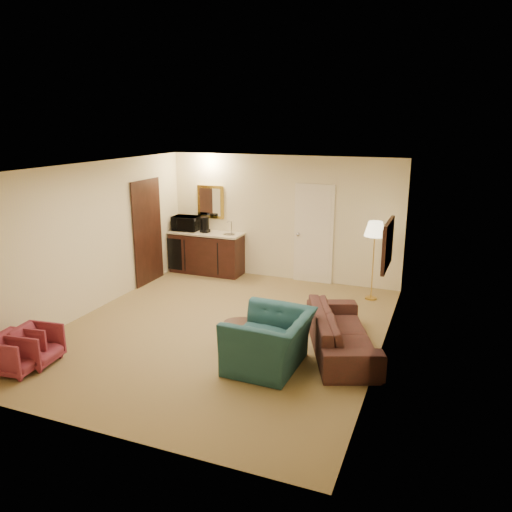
{
  "coord_description": "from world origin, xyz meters",
  "views": [
    {
      "loc": [
        3.25,
        -6.77,
        3.27
      ],
      "look_at": [
        0.39,
        0.5,
        1.15
      ],
      "focal_mm": 35.0,
      "sensor_mm": 36.0,
      "label": 1
    }
  ],
  "objects": [
    {
      "name": "floor_lamp",
      "position": [
        2.02,
        2.34,
        0.75
      ],
      "size": [
        0.5,
        0.5,
        1.51
      ],
      "primitive_type": "cube",
      "rotation": [
        0.0,
        0.0,
        -0.31
      ],
      "color": "gold",
      "rests_on": "ground"
    },
    {
      "name": "room_walls",
      "position": [
        -0.1,
        0.77,
        1.72
      ],
      "size": [
        5.02,
        6.01,
        2.61
      ],
      "color": "beige",
      "rests_on": "ground"
    },
    {
      "name": "waste_bin",
      "position": [
        -1.0,
        2.65,
        0.15
      ],
      "size": [
        0.32,
        0.32,
        0.3
      ],
      "primitive_type": "cylinder",
      "rotation": [
        0.0,
        0.0,
        0.4
      ],
      "color": "black",
      "rests_on": "ground"
    },
    {
      "name": "rose_chair_near",
      "position": [
        -1.9,
        -2.0,
        0.29
      ],
      "size": [
        0.59,
        0.63,
        0.59
      ],
      "primitive_type": "imported",
      "rotation": [
        0.0,
        0.0,
        1.68
      ],
      "color": "maroon",
      "rests_on": "ground"
    },
    {
      "name": "rose_chair_far",
      "position": [
        -1.97,
        -2.28,
        0.29
      ],
      "size": [
        0.6,
        0.63,
        0.59
      ],
      "primitive_type": "imported",
      "rotation": [
        0.0,
        0.0,
        1.69
      ],
      "color": "maroon",
      "rests_on": "ground"
    },
    {
      "name": "coffee_table",
      "position": [
        0.66,
        -0.53,
        0.21
      ],
      "size": [
        0.85,
        0.71,
        0.41
      ],
      "primitive_type": "cube",
      "rotation": [
        0.0,
        0.0,
        -0.35
      ],
      "color": "black",
      "rests_on": "ground"
    },
    {
      "name": "wetbar_cabinet",
      "position": [
        -1.65,
        2.72,
        0.46
      ],
      "size": [
        1.64,
        0.58,
        0.92
      ],
      "primitive_type": "cube",
      "color": "black",
      "rests_on": "ground"
    },
    {
      "name": "ground",
      "position": [
        0.0,
        0.0,
        0.0
      ],
      "size": [
        6.0,
        6.0,
        0.0
      ],
      "primitive_type": "plane",
      "color": "olive",
      "rests_on": "ground"
    },
    {
      "name": "sofa",
      "position": [
        1.95,
        -0.05,
        0.4
      ],
      "size": [
        1.33,
        2.15,
        0.81
      ],
      "primitive_type": "imported",
      "rotation": [
        0.0,
        0.0,
        1.95
      ],
      "color": "black",
      "rests_on": "ground"
    },
    {
      "name": "teal_armchair",
      "position": [
        1.14,
        -0.9,
        0.51
      ],
      "size": [
        0.79,
        1.19,
        1.02
      ],
      "primitive_type": "imported",
      "rotation": [
        0.0,
        0.0,
        -1.6
      ],
      "color": "#1E4C4C",
      "rests_on": "ground"
    },
    {
      "name": "coffee_maker",
      "position": [
        -1.67,
        2.71,
        1.09
      ],
      "size": [
        0.18,
        0.18,
        0.33
      ],
      "primitive_type": "cylinder",
      "rotation": [
        0.0,
        0.0,
        0.04
      ],
      "color": "black",
      "rests_on": "wetbar_cabinet"
    },
    {
      "name": "microwave",
      "position": [
        -2.15,
        2.74,
        1.12
      ],
      "size": [
        0.59,
        0.36,
        0.39
      ],
      "primitive_type": "imported",
      "rotation": [
        0.0,
        0.0,
        0.07
      ],
      "color": "black",
      "rests_on": "wetbar_cabinet"
    }
  ]
}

